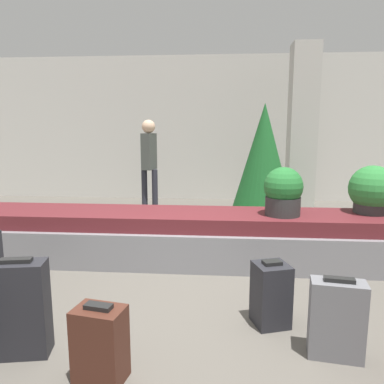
{
  "coord_description": "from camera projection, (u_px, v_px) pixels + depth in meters",
  "views": [
    {
      "loc": [
        0.36,
        -3.19,
        1.64
      ],
      "look_at": [
        0.0,
        1.26,
        0.86
      ],
      "focal_mm": 35.0,
      "sensor_mm": 36.0,
      "label": 1
    }
  ],
  "objects": [
    {
      "name": "pillar",
      "position": [
        302.0,
        129.0,
        7.25
      ],
      "size": [
        0.51,
        0.51,
        3.2
      ],
      "color": "beige",
      "rests_on": "ground_plane"
    },
    {
      "name": "suitcase_0",
      "position": [
        20.0,
        309.0,
        2.68
      ],
      "size": [
        0.42,
        0.27,
        0.73
      ],
      "rotation": [
        0.0,
        0.0,
        0.18
      ],
      "color": "#232328",
      "rests_on": "ground_plane"
    },
    {
      "name": "potted_plant_1",
      "position": [
        372.0,
        191.0,
        4.49
      ],
      "size": [
        0.55,
        0.55,
        0.58
      ],
      "color": "#2D2D2D",
      "rests_on": "carousel"
    },
    {
      "name": "suitcase_4",
      "position": [
        100.0,
        344.0,
        2.42
      ],
      "size": [
        0.36,
        0.28,
        0.53
      ],
      "rotation": [
        0.0,
        0.0,
        -0.19
      ],
      "color": "#472319",
      "rests_on": "ground_plane"
    },
    {
      "name": "decorated_tree",
      "position": [
        263.0,
        159.0,
        6.31
      ],
      "size": [
        1.07,
        1.07,
        2.04
      ],
      "color": "#4C331E",
      "rests_on": "ground_plane"
    },
    {
      "name": "carousel",
      "position": [
        192.0,
        237.0,
        4.63
      ],
      "size": [
        6.0,
        0.96,
        0.61
      ],
      "color": "gray",
      "rests_on": "ground_plane"
    },
    {
      "name": "suitcase_3",
      "position": [
        271.0,
        294.0,
        3.12
      ],
      "size": [
        0.34,
        0.34,
        0.56
      ],
      "rotation": [
        0.0,
        0.0,
        0.31
      ],
      "color": "#232328",
      "rests_on": "ground_plane"
    },
    {
      "name": "suitcase_5",
      "position": [
        337.0,
        319.0,
        2.66
      ],
      "size": [
        0.4,
        0.24,
        0.6
      ],
      "rotation": [
        0.0,
        0.0,
        -0.15
      ],
      "color": "slate",
      "rests_on": "ground_plane"
    },
    {
      "name": "traveler_0",
      "position": [
        149.0,
        158.0,
        7.02
      ],
      "size": [
        0.31,
        0.36,
        1.78
      ],
      "rotation": [
        0.0,
        0.0,
        1.3
      ],
      "color": "#282833",
      "rests_on": "ground_plane"
    },
    {
      "name": "ground_plane",
      "position": [
        181.0,
        308.0,
        3.44
      ],
      "size": [
        18.0,
        18.0,
        0.0
      ],
      "primitive_type": "plane",
      "color": "#59544C"
    },
    {
      "name": "potted_plant_0",
      "position": [
        283.0,
        192.0,
        4.38
      ],
      "size": [
        0.45,
        0.45,
        0.57
      ],
      "color": "#2D2D2D",
      "rests_on": "carousel"
    },
    {
      "name": "back_wall",
      "position": [
        207.0,
        129.0,
        8.42
      ],
      "size": [
        18.0,
        0.06,
        3.2
      ],
      "color": "beige",
      "rests_on": "ground_plane"
    }
  ]
}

